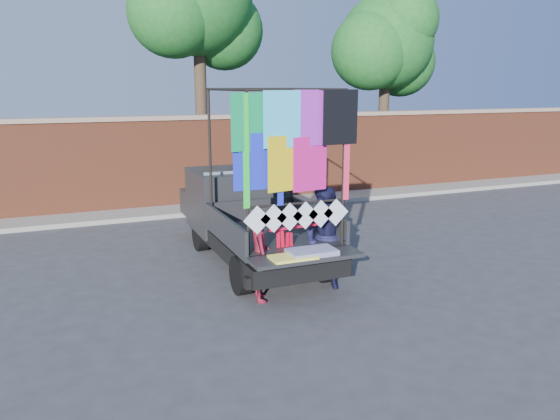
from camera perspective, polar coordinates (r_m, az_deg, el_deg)
name	(u,v)px	position (r m, az deg, el deg)	size (l,w,h in m)	color
ground	(269,288)	(9.50, -1.18, -8.17)	(90.00, 90.00, 0.00)	#38383A
brick_wall	(179,161)	(15.74, -10.52, 5.03)	(30.00, 0.45, 2.61)	brown
curb	(186,210)	(15.29, -9.78, 0.01)	(30.00, 1.20, 0.12)	gray
tree_mid	(199,5)	(17.08, -8.43, 20.41)	(4.20, 3.30, 7.73)	#38281C
tree_right	(388,45)	(19.63, 11.22, 16.53)	(4.20, 3.30, 6.62)	#38281C
pickup_truck	(244,214)	(11.18, -3.74, -0.41)	(2.13, 5.36, 3.37)	black
woman	(260,256)	(8.78, -2.14, -4.83)	(0.54, 0.36, 1.49)	maroon
man	(327,238)	(9.32, 4.90, -2.95)	(0.85, 0.67, 1.76)	#161638
streamer_bundle	(289,239)	(8.94, 0.93, -3.03)	(0.92, 0.15, 0.64)	red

